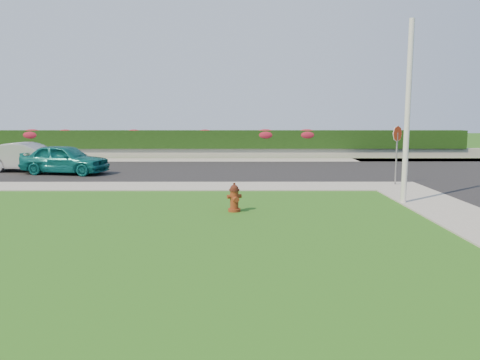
{
  "coord_description": "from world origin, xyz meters",
  "views": [
    {
      "loc": [
        1.18,
        -8.09,
        2.64
      ],
      "look_at": [
        1.21,
        4.36,
        0.9
      ],
      "focal_mm": 35.0,
      "sensor_mm": 36.0,
      "label": 1
    }
  ],
  "objects_px": {
    "stop_sign": "(397,142)",
    "utility_pole": "(408,113)",
    "sedan_silver": "(29,157)",
    "fire_hydrant": "(234,198)",
    "sedan_teal": "(65,159)"
  },
  "relations": [
    {
      "from": "stop_sign",
      "to": "utility_pole",
      "type": "bearing_deg",
      "value": -122.94
    },
    {
      "from": "stop_sign",
      "to": "sedan_silver",
      "type": "bearing_deg",
      "value": 147.02
    },
    {
      "from": "fire_hydrant",
      "to": "sedan_silver",
      "type": "height_order",
      "value": "sedan_silver"
    },
    {
      "from": "sedan_silver",
      "to": "stop_sign",
      "type": "height_order",
      "value": "stop_sign"
    },
    {
      "from": "sedan_teal",
      "to": "sedan_silver",
      "type": "bearing_deg",
      "value": 75.75
    },
    {
      "from": "sedan_teal",
      "to": "utility_pole",
      "type": "height_order",
      "value": "utility_pole"
    },
    {
      "from": "sedan_silver",
      "to": "fire_hydrant",
      "type": "bearing_deg",
      "value": -129.73
    },
    {
      "from": "sedan_silver",
      "to": "utility_pole",
      "type": "xyz_separation_m",
      "value": [
        14.64,
        -7.81,
        1.98
      ]
    },
    {
      "from": "sedan_teal",
      "to": "sedan_silver",
      "type": "distance_m",
      "value": 2.24
    },
    {
      "from": "utility_pole",
      "to": "stop_sign",
      "type": "xyz_separation_m",
      "value": [
        0.97,
        3.65,
        -1.03
      ]
    },
    {
      "from": "sedan_teal",
      "to": "sedan_silver",
      "type": "height_order",
      "value": "sedan_silver"
    },
    {
      "from": "fire_hydrant",
      "to": "utility_pole",
      "type": "bearing_deg",
      "value": -6.33
    },
    {
      "from": "fire_hydrant",
      "to": "stop_sign",
      "type": "distance_m",
      "value": 7.8
    },
    {
      "from": "stop_sign",
      "to": "sedan_teal",
      "type": "bearing_deg",
      "value": 148.82
    },
    {
      "from": "stop_sign",
      "to": "fire_hydrant",
      "type": "bearing_deg",
      "value": -159.56
    }
  ]
}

